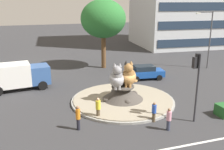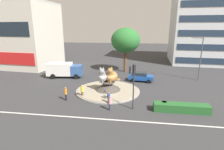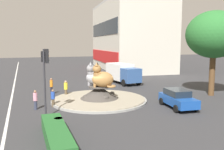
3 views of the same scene
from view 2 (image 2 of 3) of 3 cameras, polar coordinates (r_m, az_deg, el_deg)
name	(u,v)px [view 2 (image 2 of 3)]	position (r m, az deg, el deg)	size (l,w,h in m)	color
ground_plane	(108,91)	(25.78, -1.32, -5.23)	(160.00, 160.00, 0.00)	#333335
lane_centreline	(95,119)	(18.59, -5.40, -13.81)	(112.00, 0.20, 0.01)	silver
roundabout_island	(108,88)	(25.63, -1.32, -4.29)	(9.17, 9.17, 1.45)	gray
cat_statue_grey	(103,76)	(24.99, -2.87, -0.40)	(1.90, 2.37, 2.28)	gray
cat_statue_tabby	(112,76)	(25.06, -0.02, -0.29)	(2.14, 2.38, 2.34)	#9E703D
traffic_light_mast	(133,77)	(19.31, 6.80, -0.66)	(0.71, 0.56, 5.13)	#2D2D33
shophouse_block	(4,35)	(49.88, -31.41, 10.92)	(25.52, 13.62, 14.34)	beige
office_tower	(214,13)	(52.75, 30.02, 16.88)	(20.13, 15.88, 24.64)	silver
clipped_hedge_strip	(181,108)	(21.11, 21.42, -9.81)	(5.93, 1.20, 0.90)	#235B28
broadleaf_tree_behind_island	(126,40)	(36.03, 4.39, 11.05)	(5.79, 5.79, 8.92)	brown
streetlight_arm	(199,56)	(33.54, 26.37, 5.55)	(2.26, 0.48, 7.37)	#4C4C51
pedestrian_yellow_shirt	(82,91)	(23.65, -9.57, -5.07)	(0.38, 0.38, 1.70)	brown
pedestrian_pink_shirt	(110,103)	(19.83, -0.65, -9.00)	(0.35, 0.35, 1.65)	#33384C
pedestrian_blue_shirt	(109,98)	(21.25, -1.06, -7.45)	(0.34, 0.34, 1.55)	brown
pedestrian_orange_shirt	(66,93)	(23.09, -14.71, -5.67)	(0.32, 0.32, 1.80)	black
sedan_on_far_lane	(141,77)	(30.58, 9.26, -0.50)	(4.24, 2.32, 1.59)	#19479E
delivery_box_truck	(64,69)	(33.60, -15.17, 1.74)	(6.52, 3.11, 2.69)	#335693
litter_bin	(164,105)	(21.07, 16.42, -9.39)	(0.56, 0.56, 0.90)	#2D4233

